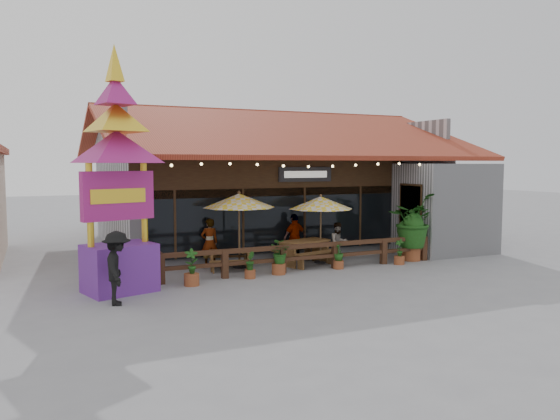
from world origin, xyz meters
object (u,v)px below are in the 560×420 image
thai_sign_tower (117,153)px  pedestrian (117,268)px  umbrella_right (321,203)px  picnic_table_right (304,248)px  umbrella_left (239,201)px  picnic_table_left (230,257)px  tropical_plant (412,222)px

thai_sign_tower → pedestrian: size_ratio=3.88×
thai_sign_tower → umbrella_right: bearing=12.8°
picnic_table_right → pedestrian: (-6.89, -3.03, 0.36)m
picnic_table_right → umbrella_right: bearing=3.9°
pedestrian → thai_sign_tower: bearing=-2.6°
umbrella_left → pedestrian: 5.89m
pedestrian → umbrella_right: bearing=-60.0°
picnic_table_left → pedestrian: bearing=-142.6°
umbrella_left → pedestrian: size_ratio=1.59×
umbrella_left → thai_sign_tower: size_ratio=0.41×
umbrella_left → picnic_table_left: size_ratio=1.82×
thai_sign_tower → tropical_plant: bearing=3.8°
tropical_plant → umbrella_right: bearing=164.1°
tropical_plant → pedestrian: bearing=-169.0°
tropical_plant → thai_sign_tower: bearing=-176.2°
tropical_plant → picnic_table_left: bearing=171.3°
umbrella_right → picnic_table_left: 3.87m
umbrella_left → picnic_table_left: 1.95m
umbrella_right → picnic_table_left: bearing=178.6°
umbrella_right → picnic_table_left: size_ratio=1.77×
umbrella_right → picnic_table_right: size_ratio=1.36×
picnic_table_left → picnic_table_right: (2.77, -0.13, 0.14)m
tropical_plant → pedestrian: tropical_plant is taller
umbrella_right → picnic_table_right: bearing=-176.1°
picnic_table_left → picnic_table_right: bearing=-2.7°
umbrella_right → umbrella_left: bearing=173.0°
umbrella_left → thai_sign_tower: 5.02m
umbrella_left → thai_sign_tower: bearing=-154.8°
umbrella_left → pedestrian: bearing=-143.0°
umbrella_left → tropical_plant: 6.53m
picnic_table_left → thai_sign_tower: thai_sign_tower is taller
umbrella_right → pedestrian: bearing=-157.9°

